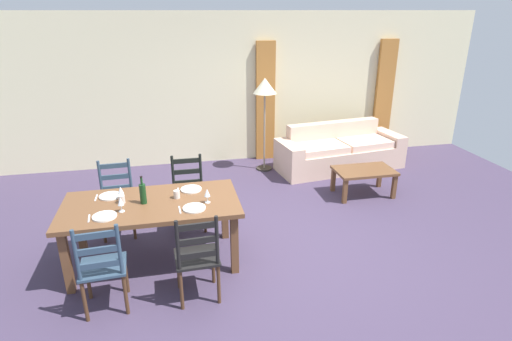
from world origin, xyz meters
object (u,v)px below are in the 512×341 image
object	(u,v)px
dining_chair_near_left	(102,267)
wine_bottle	(143,193)
dining_chair_far_right	(189,193)
standing_lamp	(265,92)
wine_glass_near_right	(207,193)
wine_glass_near_left	(121,202)
coffee_cup_primary	(177,194)
coffee_cup_secondary	(122,199)
dining_table	(152,210)
dining_chair_far_left	(117,199)
wine_glass_far_left	(121,191)
couch	(338,152)
coffee_table	(364,173)
dining_chair_near_right	(197,257)

from	to	relation	value
dining_chair_near_left	wine_bottle	distance (m)	0.91
dining_chair_far_right	standing_lamp	world-z (taller)	standing_lamp
wine_glass_near_right	wine_glass_near_left	bearing A→B (deg)	-178.12
coffee_cup_primary	standing_lamp	xyz separation A→B (m)	(1.60, 2.57, 0.62)
dining_chair_near_left	wine_glass_near_left	size ratio (longest dim) A/B	5.96
coffee_cup_secondary	dining_table	bearing A→B (deg)	-10.78
wine_glass_near_right	coffee_cup_secondary	distance (m)	0.93
dining_chair_far_left	dining_chair_far_right	xyz separation A→B (m)	(0.89, -0.01, 0.00)
dining_chair_far_left	wine_glass_near_right	bearing A→B (deg)	-40.83
wine_bottle	wine_glass_near_right	world-z (taller)	wine_bottle
wine_glass_far_left	dining_chair_far_right	bearing A→B (deg)	40.67
couch	coffee_table	bearing A→B (deg)	-94.12
couch	dining_chair_far_left	bearing A→B (deg)	-155.83
wine_glass_near_left	coffee_cup_primary	size ratio (longest dim) A/B	1.79
dining_chair_far_left	coffee_cup_secondary	distance (m)	0.81
dining_chair_far_right	coffee_table	xyz separation A→B (m)	(2.70, 0.44, -0.12)
coffee_cup_primary	couch	distance (m)	3.82
dining_chair_far_right	standing_lamp	size ratio (longest dim) A/B	0.59
dining_chair_near_right	dining_chair_far_right	bearing A→B (deg)	89.75
wine_glass_near_left	standing_lamp	bearing A→B (deg)	52.05
dining_chair_far_right	wine_glass_far_left	size ratio (longest dim) A/B	5.96
coffee_cup_secondary	standing_lamp	bearing A→B (deg)	49.60
coffee_table	dining_chair_near_left	bearing A→B (deg)	-151.25
wine_bottle	wine_glass_far_left	size ratio (longest dim) A/B	1.96
coffee_cup_secondary	coffee_table	bearing A→B (deg)	18.78
wine_bottle	coffee_table	world-z (taller)	wine_bottle
dining_table	wine_bottle	bearing A→B (deg)	179.26
dining_table	standing_lamp	bearing A→B (deg)	54.41
wine_bottle	dining_chair_far_left	bearing A→B (deg)	115.97
wine_glass_near_left	standing_lamp	world-z (taller)	standing_lamp
dining_chair_near_left	couch	world-z (taller)	dining_chair_near_left
wine_glass_near_right	standing_lamp	bearing A→B (deg)	65.12
standing_lamp	dining_table	bearing A→B (deg)	-125.59
dining_chair_near_left	coffee_table	bearing A→B (deg)	28.75
wine_bottle	coffee_cup_secondary	size ratio (longest dim) A/B	3.51
dining_chair_far_right	wine_glass_near_right	size ratio (longest dim) A/B	5.96
coffee_cup_secondary	dining_chair_near_right	bearing A→B (deg)	-47.96
dining_chair_near_right	coffee_cup_primary	world-z (taller)	dining_chair_near_right
wine_glass_near_right	wine_glass_far_left	bearing A→B (deg)	163.88
coffee_cup_primary	couch	xyz separation A→B (m)	(2.94, 2.38, -0.50)
dining_chair_far_right	standing_lamp	xyz separation A→B (m)	(1.45, 1.84, 0.93)
dining_chair_near_left	dining_chair_far_left	bearing A→B (deg)	90.46
wine_glass_near_right	wine_glass_far_left	size ratio (longest dim) A/B	1.00
dining_chair_far_right	dining_chair_near_right	bearing A→B (deg)	-90.25
wine_glass_near_left	coffee_cup_secondary	xyz separation A→B (m)	(-0.02, 0.21, -0.07)
dining_chair_near_left	standing_lamp	world-z (taller)	standing_lamp
dining_chair_far_right	wine_glass_near_left	size ratio (longest dim) A/B	5.96
couch	coffee_table	distance (m)	1.22
dining_chair_near_left	wine_glass_near_right	xyz separation A→B (m)	(1.05, 0.61, 0.38)
coffee_cup_primary	wine_glass_far_left	bearing A→B (deg)	172.43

